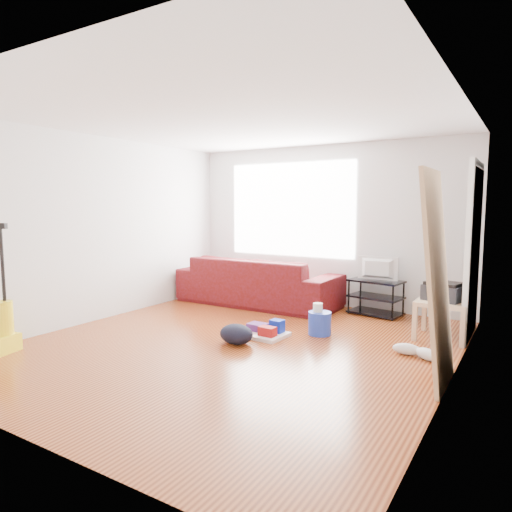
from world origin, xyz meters
The scene contains 13 objects.
room centered at (0.07, 0.15, 1.25)m, with size 4.51×5.01×2.51m.
sofa centered at (-0.89, 1.95, 0.00)m, with size 2.58×1.01×0.75m, color #450904.
tv_stand centered at (0.92, 2.22, 0.26)m, with size 0.79×0.53×0.50m.
tv centered at (0.92, 2.22, 0.67)m, with size 0.58×0.08×0.34m, color black.
side_table centered at (1.95, 1.45, 0.39)m, with size 0.57×0.57×0.46m.
printer centered at (1.95, 1.45, 0.57)m, with size 0.49×0.42×0.22m.
bucket centered at (0.65, 0.86, 0.00)m, with size 0.28×0.28×0.28m, color #1D38B1.
toilet_paper centered at (0.62, 0.86, 0.19)m, with size 0.12×0.12×0.11m, color silver.
cleaning_tray centered at (0.11, 0.45, 0.06)m, with size 0.56×0.46×0.19m.
backpack centered at (-0.01, 0.02, 0.00)m, with size 0.41×0.33×0.23m, color black.
sneakers centered at (1.85, 0.61, 0.06)m, with size 0.53×0.27×0.12m.
vacuum centered at (-2.00, -1.54, 0.26)m, with size 0.36×0.39×1.38m.
door_panel centered at (2.13, -0.04, 0.00)m, with size 0.04×0.75×1.89m, color #A6824A.
Camera 1 is at (2.82, -4.17, 1.57)m, focal length 32.00 mm.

